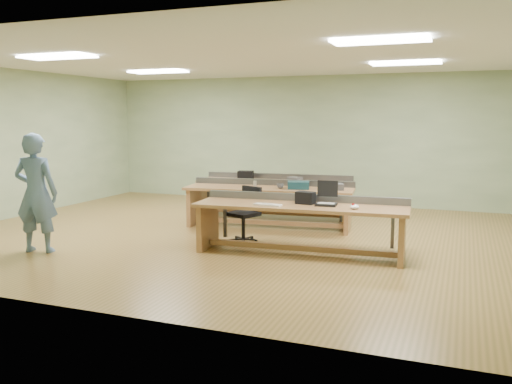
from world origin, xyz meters
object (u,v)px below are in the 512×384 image
person (36,193)px  task_chair (245,222)px  workbench_front (301,217)px  laptop_base (326,205)px  mug (280,186)px  drinks_can (255,184)px  workbench_mid (269,197)px  parts_bin_teal (299,185)px  workbench_back (275,190)px  parts_bin_grey (332,187)px  camera_bag (305,198)px

person → task_chair: person is taller
workbench_front → laptop_base: (0.38, 0.02, 0.20)m
mug → drinks_can: size_ratio=1.00×
mug → task_chair: bearing=-100.7°
mug → workbench_mid: bearing=157.8°
workbench_mid → laptop_base: 2.25m
workbench_mid → task_chair: (0.03, -1.25, -0.23)m
person → laptop_base: 4.34m
drinks_can → parts_bin_teal: bearing=5.6°
task_chair → mug: bearing=101.2°
workbench_front → workbench_mid: 2.03m
workbench_mid → workbench_back: (-0.25, 1.04, 0.00)m
workbench_mid → parts_bin_grey: bearing=-2.8°
task_chair → mug: task_chair is taller
laptop_base → mug: mug is taller
workbench_mid → person: (-2.64, -3.02, 0.34)m
workbench_back → camera_bag: size_ratio=11.76×
workbench_back → laptop_base: 3.24m
parts_bin_grey → workbench_back: bearing=145.8°
task_chair → camera_bag: bearing=3.0°
person → mug: person is taller
laptop_base → parts_bin_teal: size_ratio=0.79×
workbench_front → camera_bag: bearing=46.7°
workbench_front → workbench_back: bearing=112.2°
parts_bin_teal → drinks_can: size_ratio=3.23×
camera_bag → parts_bin_teal: (-0.59, 1.63, -0.03)m
mug → drinks_can: drinks_can is taller
person → task_chair: bearing=-160.6°
laptop_base → drinks_can: size_ratio=2.57×
parts_bin_grey → mug: size_ratio=3.41×
parts_bin_grey → workbench_mid: bearing=-175.9°
person → task_chair: size_ratio=2.00×
workbench_back → person: person is taller
parts_bin_teal → mug: size_ratio=3.22×
drinks_can → camera_bag: bearing=-47.7°
parts_bin_grey → camera_bag: bearing=-89.9°
workbench_front → workbench_back: same height
drinks_can → parts_bin_grey: bearing=7.0°
workbench_back → camera_bag: camera_bag is taller
workbench_mid → laptop_base: bearing=-55.5°
workbench_front → laptop_base: bearing=-1.0°
workbench_front → parts_bin_grey: bearing=84.3°
camera_bag → person: bearing=-152.0°
task_chair → parts_bin_teal: task_chair is taller
person → mug: (2.89, 2.92, -0.11)m
workbench_front → parts_bin_grey: (0.05, 1.79, 0.24)m
workbench_front → mug: workbench_front is taller
drinks_can → workbench_mid: bearing=19.9°
workbench_back → parts_bin_grey: (1.41, -0.96, 0.24)m
person → camera_bag: person is taller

